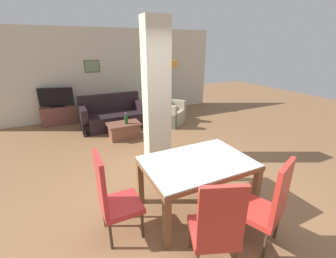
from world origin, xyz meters
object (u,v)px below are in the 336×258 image
Objects in this scene: dining_chair_head_left at (112,196)px; bottle at (126,120)px; sofa at (113,116)px; dining_chair_near_left at (216,227)px; tv_screen at (56,98)px; coffee_table at (124,130)px; floor_lamp at (172,68)px; tv_stand at (59,115)px; dining_chair_near_right at (268,204)px; dining_table at (197,171)px; armchair at (166,114)px.

dining_chair_head_left reaches higher than bottle.
sofa is 6.28× the size of bottle.
dining_chair_head_left is 4.03m from sofa.
dining_chair_near_left is 1.21× the size of tv_screen.
dining_chair_head_left is 1.00× the size of dining_chair_near_left.
coffee_table is 0.46× the size of floor_lamp.
floor_lamp reaches higher than tv_stand.
dining_chair_near_right is at bearing 59.79° from dining_chair_head_left.
armchair reaches higher than dining_table.
dining_table is at bearing 90.00° from dining_chair_near_right.
tv_screen is (-0.48, 4.86, 0.23)m from dining_chair_head_left.
armchair is at bearing -124.02° from floor_lamp.
dining_chair_near_left is at bearing 41.44° from dining_chair_head_left.
coffee_table is (-0.58, 3.88, -0.37)m from dining_chair_near_right.
dining_chair_near_right reaches higher than sofa.
dining_chair_head_left reaches higher than dining_table.
dining_chair_near_left is (0.80, -0.91, 0.00)m from dining_chair_head_left.
tv_stand is (-1.48, 1.92, -0.22)m from bottle.
tv_stand is at bearing 108.71° from dining_table.
armchair is 1.82m from floor_lamp.
armchair is 3.18m from tv_screen.
tv_screen reaches higher than tv_stand.
floor_lamp reaches higher than dining_chair_near_left.
tv_stand is (-2.01, 5.75, -0.30)m from dining_chair_near_right.
floor_lamp is at bearing 39.27° from bottle.
dining_chair_near_left is at bearing -111.68° from dining_table.
floor_lamp is (2.35, 5.60, 0.90)m from dining_chair_near_left.
sofa is at bearing 167.38° from dining_chair_head_left.
sofa reaches higher than tv_stand.
armchair reaches higher than bottle.
dining_chair_near_right reaches higher than tv_stand.
dining_table is 3.95m from sofa.
dining_chair_head_left is at bearing 110.36° from tv_screen.
bottle is 0.30× the size of tv_screen.
floor_lamp is at bearing 37.62° from coffee_table.
dining_chair_near_right is 4.87m from sofa.
sofa is (0.08, 4.84, -0.26)m from dining_chair_near_left.
dining_chair_head_left is 0.64× the size of floor_lamp.
armchair reaches higher than coffee_table.
tv_stand reaches higher than coffee_table.
dining_chair_head_left reaches higher than sofa.
dining_chair_head_left is at bearing -107.53° from coffee_table.
dining_chair_head_left is 5.73m from floor_lamp.
tv_stand is 0.53m from tv_screen.
dining_chair_near_left reaches higher than tv_stand.
dining_chair_head_left is 4.06× the size of bottle.
coffee_table is at bearing 94.08° from sofa.
tv_screen is (-2.01, 5.75, 0.23)m from dining_chair_near_right.
dining_table is at bearing -86.83° from bottle.
tv_screen reaches higher than armchair.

